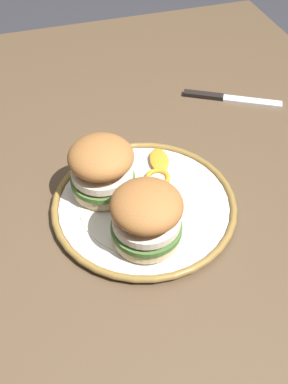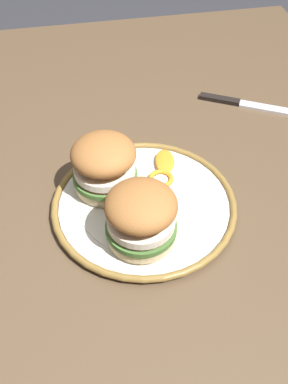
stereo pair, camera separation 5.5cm
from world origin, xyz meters
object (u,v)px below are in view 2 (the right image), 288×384
at_px(dining_table, 159,230).
at_px(table_knife, 241,104).
at_px(sandwich_half_left, 141,216).
at_px(dinner_plate, 144,204).
at_px(sandwich_half_right, 104,164).

height_order(dining_table, table_knife, table_knife).
xyz_separation_m(dining_table, sandwich_half_left, (0.09, -0.05, 0.15)).
relative_size(dinner_plate, sandwich_half_right, 2.22).
height_order(dining_table, sandwich_half_left, sandwich_half_left).
distance_m(dining_table, sandwich_half_right, 0.18).
distance_m(sandwich_half_left, sandwich_half_right, 0.13).
relative_size(sandwich_half_right, table_knife, 0.71).
distance_m(sandwich_half_right, table_knife, 0.40).
bearing_deg(sandwich_half_right, dining_table, 66.91).
relative_size(dinner_plate, table_knife, 1.58).
height_order(sandwich_half_left, table_knife, sandwich_half_left).
bearing_deg(table_knife, dinner_plate, -46.13).
bearing_deg(dinner_plate, table_knife, 133.87).
bearing_deg(sandwich_half_left, dining_table, 149.23).
bearing_deg(sandwich_half_right, sandwich_half_left, 17.63).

